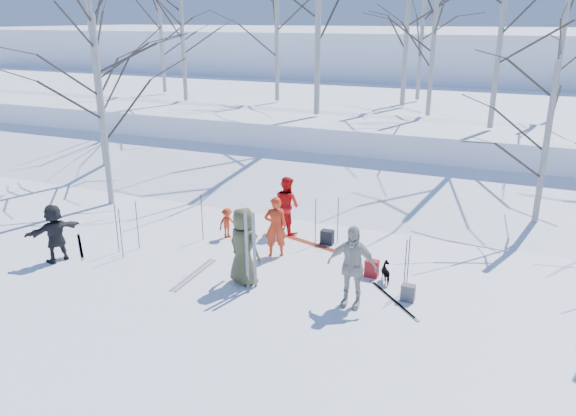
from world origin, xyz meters
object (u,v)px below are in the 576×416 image
at_px(skier_cream_east, 352,266).
at_px(backpack_grey, 408,293).
at_px(backpack_red, 372,268).
at_px(skier_olive_center, 244,246).
at_px(skier_redor_behind, 287,205).
at_px(skier_grey_west, 55,233).
at_px(skier_red_north, 276,227).
at_px(dog, 387,273).
at_px(backpack_dark, 327,237).
at_px(skier_red_seated, 227,223).

bearing_deg(skier_cream_east, backpack_grey, 29.32).
height_order(backpack_red, backpack_grey, backpack_red).
xyz_separation_m(skier_olive_center, skier_redor_behind, (-0.39, 3.41, -0.09)).
xyz_separation_m(skier_redor_behind, backpack_red, (3.05, -1.92, -0.63)).
xyz_separation_m(skier_redor_behind, skier_grey_west, (-4.62, -4.17, -0.08)).
bearing_deg(skier_red_north, skier_grey_west, -1.33).
relative_size(dog, backpack_dark, 1.38).
distance_m(skier_red_north, backpack_dark, 1.72).
distance_m(skier_red_seated, dog, 4.96).
relative_size(skier_olive_center, skier_red_seated, 2.12).
distance_m(skier_red_north, skier_redor_behind, 1.72).
relative_size(skier_redor_behind, skier_red_seated, 1.91).
bearing_deg(skier_olive_center, skier_cream_east, -162.67).
height_order(skier_red_seated, backpack_dark, skier_red_seated).
bearing_deg(skier_cream_east, backpack_dark, 115.40).
height_order(skier_red_north, skier_cream_east, skier_cream_east).
distance_m(skier_cream_east, skier_grey_west, 7.65).
height_order(skier_red_north, skier_red_seated, skier_red_north).
distance_m(skier_olive_center, backpack_dark, 3.26).
relative_size(dog, backpack_grey, 1.46).
bearing_deg(skier_redor_behind, backpack_dark, -172.22).
bearing_deg(backpack_red, skier_red_seated, 168.90).
bearing_deg(backpack_grey, skier_grey_west, -171.10).
bearing_deg(skier_red_north, dog, 144.87).
distance_m(backpack_red, backpack_grey, 1.38).
bearing_deg(skier_grey_west, dog, 127.93).
relative_size(skier_red_north, dog, 2.92).
xyz_separation_m(skier_red_north, skier_redor_behind, (-0.40, 1.67, 0.03)).
xyz_separation_m(skier_red_seated, backpack_grey, (5.49, -1.75, -0.25)).
relative_size(skier_red_north, skier_redor_behind, 0.97).
relative_size(skier_olive_center, skier_grey_west, 1.22).
xyz_separation_m(skier_redor_behind, dog, (3.47, -2.06, -0.60)).
height_order(skier_olive_center, skier_red_seated, skier_olive_center).
distance_m(skier_redor_behind, dog, 4.08).
distance_m(skier_red_north, backpack_red, 2.73).
bearing_deg(backpack_grey, skier_red_seated, 162.30).
height_order(skier_red_north, dog, skier_red_north).
bearing_deg(skier_cream_east, skier_red_seated, 148.63).
xyz_separation_m(backpack_grey, backpack_dark, (-2.73, 2.40, 0.01)).
height_order(skier_olive_center, backpack_red, skier_olive_center).
distance_m(skier_olive_center, backpack_red, 3.14).
bearing_deg(dog, backpack_red, -51.08).
bearing_deg(skier_red_north, backpack_grey, 135.25).
height_order(skier_red_seated, backpack_grey, skier_red_seated).
xyz_separation_m(skier_red_north, skier_cream_east, (2.60, -1.81, 0.11)).
height_order(skier_redor_behind, backpack_red, skier_redor_behind).
xyz_separation_m(skier_grey_west, backpack_red, (7.67, 2.25, -0.55)).
bearing_deg(dog, skier_grey_west, -17.05).
height_order(skier_cream_east, dog, skier_cream_east).
bearing_deg(skier_olive_center, backpack_red, -131.84).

